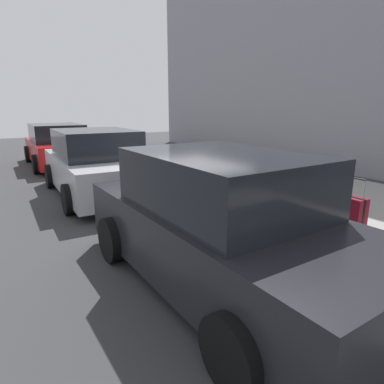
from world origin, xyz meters
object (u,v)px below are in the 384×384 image
Objects in this scene: suitcase_navy_2 at (291,204)px; suitcase_teal_11 at (170,166)px; parked_car_silver_1 at (97,165)px; suitcase_olive_1 at (314,207)px; suitcase_maroon_7 at (212,174)px; suitcase_black_10 at (178,168)px; suitcase_red_5 at (235,185)px; parked_car_red_2 at (58,146)px; suitcase_olive_8 at (196,176)px; parked_car_charcoal_0 at (221,225)px; fire_hydrant at (159,157)px; suitcase_black_3 at (273,198)px; bollard_post at (144,158)px; suitcase_silver_6 at (222,179)px; suitcase_maroon_0 at (349,218)px; suitcase_navy_9 at (187,172)px; suitcase_teal_4 at (253,189)px.

suitcase_teal_11 is (4.79, -0.07, -0.03)m from suitcase_navy_2.
suitcase_olive_1 is at bearing -154.39° from parked_car_silver_1.
suitcase_maroon_7 reaches higher than suitcase_black_10.
parked_car_red_2 is at bearing 16.92° from suitcase_red_5.
suitcase_olive_8 is 4.71m from parked_car_charcoal_0.
fire_hydrant is (5.46, -0.02, 0.16)m from suitcase_navy_2.
suitcase_navy_2 is 1.46× the size of suitcase_black_3.
suitcase_navy_2 is 0.19× the size of parked_car_silver_1.
suitcase_silver_6 is at bearing -178.04° from bollard_post.
parked_car_silver_1 is at bearing 24.09° from suitcase_maroon_0.
suitcase_teal_11 reaches higher than bollard_post.
parked_car_charcoal_0 is (-1.50, 2.41, 0.37)m from suitcase_black_3.
suitcase_olive_1 is at bearing 178.47° from suitcase_silver_6.
suitcase_maroon_7 is 2.86m from fire_hydrant.
suitcase_maroon_0 is 7.36m from bollard_post.
suitcase_olive_1 is 10.02m from parked_car_red_2.
suitcase_maroon_0 is 1.70× the size of suitcase_navy_9.
suitcase_silver_6 is 0.91× the size of fire_hydrant.
suitcase_silver_6 is (1.56, 0.09, 0.10)m from suitcase_black_3.
suitcase_black_10 is 1.27× the size of bollard_post.
parked_car_red_2 reaches higher than suitcase_olive_1.
parked_car_charcoal_0 is 10.18m from parked_car_red_2.
suitcase_navy_2 is 3.70m from suitcase_navy_9.
suitcase_black_10 is (3.71, 0.05, 0.02)m from suitcase_black_3.
suitcase_silver_6 is 2.69m from suitcase_teal_11.
fire_hydrant is at bearing 0.85° from suitcase_maroon_7.
suitcase_olive_8 is (2.06, 0.11, -0.07)m from suitcase_teal_4.
suitcase_red_5 reaches higher than suitcase_navy_9.
bollard_post is at bearing 1.67° from suitcase_red_5.
suitcase_teal_11 is 6.24m from parked_car_charcoal_0.
suitcase_olive_1 is at bearing 179.25° from fire_hydrant.
suitcase_olive_1 is at bearing 175.50° from suitcase_teal_4.
parked_car_red_2 is (7.62, 2.32, 0.26)m from suitcase_red_5.
suitcase_teal_4 is 4.38m from fire_hydrant.
suitcase_red_5 is 3.47m from parked_car_silver_1.
suitcase_red_5 is at bearing 178.80° from suitcase_teal_11.
suitcase_navy_2 is 9.50m from parked_car_red_2.
suitcase_silver_6 is at bearing -0.73° from suitcase_red_5.
parked_car_red_2 is (10.34, 2.36, 0.24)m from suitcase_maroon_0.
suitcase_maroon_7 is 3.65m from bollard_post.
fire_hydrant reaches higher than suitcase_navy_2.
fire_hydrant is (1.76, -0.02, 0.18)m from suitcase_navy_9.
suitcase_olive_1 is 1.13× the size of fire_hydrant.
suitcase_olive_1 reaches higher than suitcase_silver_6.
parked_car_charcoal_0 reaches higher than parked_car_silver_1.
suitcase_black_3 is at bearing -58.04° from parked_car_charcoal_0.
suitcase_navy_9 is 2.38m from parked_car_silver_1.
suitcase_olive_8 is at bearing 175.61° from suitcase_black_10.
suitcase_maroon_7 is at bearing 0.97° from suitcase_black_3.
suitcase_navy_2 is 1.09m from suitcase_teal_4.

